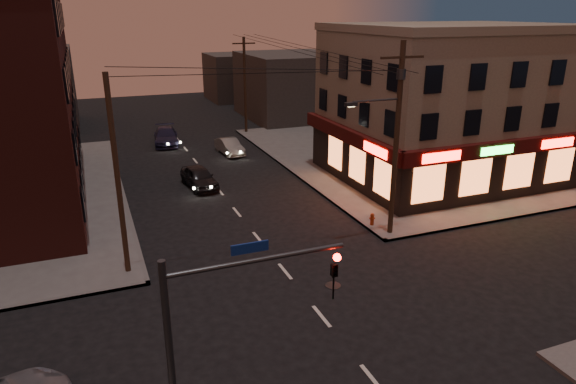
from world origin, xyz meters
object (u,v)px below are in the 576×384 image
fire_hydrant (372,218)px  sedan_far (166,136)px  sedan_near (199,177)px  sedan_mid (230,146)px

fire_hydrant → sedan_far: bearing=108.2°
sedan_far → fire_hydrant: (7.68, -23.33, -0.20)m
sedan_near → fire_hydrant: 12.79m
sedan_mid → fire_hydrant: bearing=-85.1°
sedan_near → sedan_mid: bearing=54.1°
sedan_near → sedan_far: sedan_far is taller
sedan_near → sedan_far: 12.96m
sedan_mid → sedan_far: (-4.44, 5.37, 0.08)m
fire_hydrant → sedan_mid: bearing=100.2°
sedan_mid → sedan_far: bearing=124.3°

